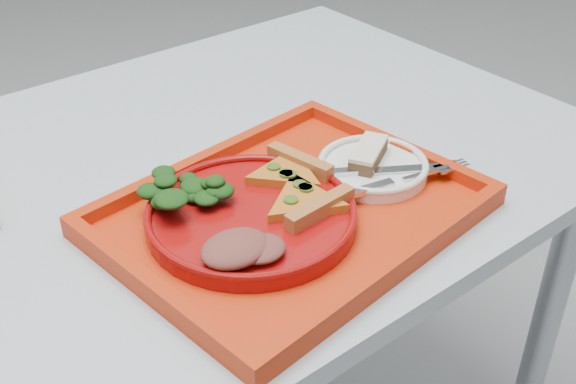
# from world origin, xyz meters

# --- Properties ---
(table) EXTENTS (1.60, 0.80, 0.75)m
(table) POSITION_xyz_m (0.00, 0.00, 0.68)
(table) COLOR #AAB5BF
(table) RESTS_ON ground
(tray_main) EXTENTS (0.49, 0.40, 0.01)m
(tray_main) POSITION_xyz_m (0.23, -0.19, 0.76)
(tray_main) COLOR red
(tray_main) RESTS_ON table
(dinner_plate) EXTENTS (0.26, 0.26, 0.02)m
(dinner_plate) POSITION_xyz_m (0.18, -0.18, 0.77)
(dinner_plate) COLOR #900A09
(dinner_plate) RESTS_ON tray_main
(side_plate) EXTENTS (0.15, 0.15, 0.01)m
(side_plate) POSITION_xyz_m (0.38, -0.19, 0.77)
(side_plate) COLOR white
(side_plate) RESTS_ON tray_main
(pizza_slice_a) EXTENTS (0.11, 0.13, 0.02)m
(pizza_slice_a) POSITION_xyz_m (0.24, -0.20, 0.79)
(pizza_slice_a) COLOR gold
(pizza_slice_a) RESTS_ON dinner_plate
(pizza_slice_b) EXTENTS (0.13, 0.12, 0.02)m
(pizza_slice_b) POSITION_xyz_m (0.26, -0.14, 0.79)
(pizza_slice_b) COLOR gold
(pizza_slice_b) RESTS_ON dinner_plate
(salad_heap) EXTENTS (0.10, 0.09, 0.05)m
(salad_heap) POSITION_xyz_m (0.14, -0.10, 0.80)
(salad_heap) COLOR black
(salad_heap) RESTS_ON dinner_plate
(meat_portion) EXTENTS (0.08, 0.07, 0.02)m
(meat_portion) POSITION_xyz_m (0.11, -0.24, 0.79)
(meat_portion) COLOR brown
(meat_portion) RESTS_ON dinner_plate
(dessert_bar) EXTENTS (0.09, 0.07, 0.02)m
(dessert_bar) POSITION_xyz_m (0.38, -0.17, 0.79)
(dessert_bar) COLOR #472517
(dessert_bar) RESTS_ON side_plate
(knife) EXTENTS (0.17, 0.11, 0.01)m
(knife) POSITION_xyz_m (0.38, -0.21, 0.78)
(knife) COLOR silver
(knife) RESTS_ON side_plate
(fork) EXTENTS (0.19, 0.06, 0.01)m
(fork) POSITION_xyz_m (0.38, -0.24, 0.78)
(fork) COLOR silver
(fork) RESTS_ON side_plate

